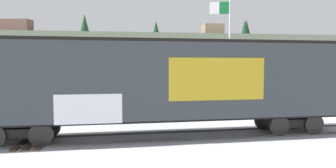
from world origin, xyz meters
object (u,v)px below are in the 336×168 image
Objects in this scene: freight_car at (166,81)px; flagpole at (225,35)px; parked_car_red at (55,105)px; parked_car_green at (152,104)px.

flagpole reaches higher than freight_car.
freight_car is 7.64m from parked_car_red.
flagpole is 2.07× the size of parked_car_red.
parked_car_red is 5.49m from parked_car_green.
parked_car_green is (-0.26, 4.32, -1.57)m from freight_car.
flagpole reaches higher than parked_car_green.
parked_car_red is at bearing -156.12° from flagpole.
freight_car is 12.06m from flagpole.
flagpole is 1.87× the size of parked_car_green.
freight_car is 2.14× the size of flagpole.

